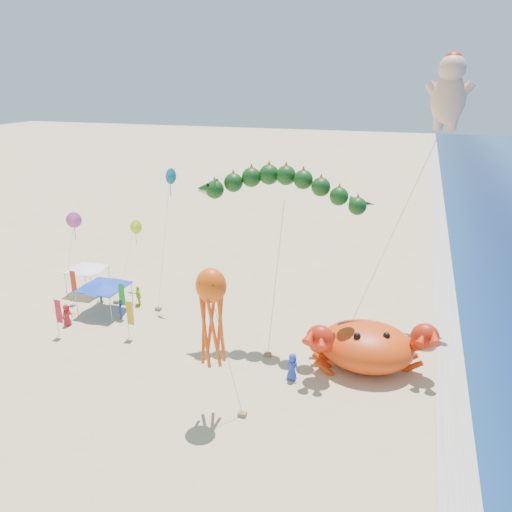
{
  "coord_description": "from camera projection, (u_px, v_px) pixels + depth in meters",
  "views": [
    {
      "loc": [
        8.53,
        -30.3,
        18.71
      ],
      "look_at": [
        -2.0,
        2.0,
        6.5
      ],
      "focal_mm": 35.0,
      "sensor_mm": 36.0,
      "label": 1
    }
  ],
  "objects": [
    {
      "name": "canopy_white",
      "position": [
        86.0,
        267.0,
        45.27
      ],
      "size": [
        3.28,
        3.28,
        2.71
      ],
      "color": "gray",
      "rests_on": "ground"
    },
    {
      "name": "octopus_kite",
      "position": [
        212.0,
        310.0,
        27.49
      ],
      "size": [
        2.84,
        1.55,
        9.06
      ],
      "color": "#F4510C",
      "rests_on": "ground"
    },
    {
      "name": "crab_inflatable",
      "position": [
        366.0,
        345.0,
        33.64
      ],
      "size": [
        8.64,
        7.12,
        3.79
      ],
      "color": "#DE3C0B",
      "rests_on": "ground"
    },
    {
      "name": "beachgoers",
      "position": [
        133.0,
        309.0,
        40.66
      ],
      "size": [
        20.9,
        8.55,
        1.89
      ],
      "color": "#B31C21",
      "rests_on": "ground"
    },
    {
      "name": "feather_flags",
      "position": [
        95.0,
        300.0,
        39.58
      ],
      "size": [
        8.54,
        5.36,
        3.2
      ],
      "color": "gray",
      "rests_on": "ground"
    },
    {
      "name": "foam_strip",
      "position": [
        451.0,
        382.0,
        32.43
      ],
      "size": [
        320.0,
        320.0,
        0.0
      ],
      "primitive_type": "plane",
      "color": "silver",
      "rests_on": "ground"
    },
    {
      "name": "canopy_blue",
      "position": [
        103.0,
        285.0,
        41.45
      ],
      "size": [
        3.81,
        3.81,
        2.71
      ],
      "color": "gray",
      "rests_on": "ground"
    },
    {
      "name": "dragon_kite",
      "position": [
        282.0,
        192.0,
        33.83
      ],
      "size": [
        11.98,
        4.47,
        12.66
      ],
      "color": "#0F370F",
      "rests_on": "ground"
    },
    {
      "name": "cherub_kite",
      "position": [
        449.0,
        90.0,
        36.04
      ],
      "size": [
        7.08,
        8.88,
        20.42
      ],
      "color": "#EFB292",
      "rests_on": "ground"
    },
    {
      "name": "ground",
      "position": [
        274.0,
        353.0,
        35.93
      ],
      "size": [
        320.0,
        320.0,
        0.0
      ],
      "primitive_type": "plane",
      "color": "#D1B784",
      "rests_on": "ground"
    },
    {
      "name": "small_kites",
      "position": [
        126.0,
        219.0,
        42.23
      ],
      "size": [
        8.98,
        8.37,
        11.84
      ],
      "color": "#D6FB1B",
      "rests_on": "ground"
    }
  ]
}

